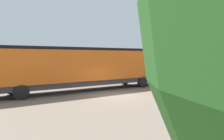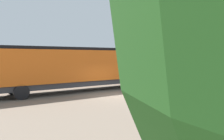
# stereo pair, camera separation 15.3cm
# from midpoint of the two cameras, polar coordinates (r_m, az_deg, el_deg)

# --- Properties ---
(ground_plane) EXTENTS (120.00, 120.00, 0.00)m
(ground_plane) POSITION_cam_midpoint_polar(r_m,az_deg,el_deg) (18.15, 1.47, -6.40)
(ground_plane) COLOR #756656
(locomotive) EXTENTS (3.11, 18.15, 3.84)m
(locomotive) POSITION_cam_midpoint_polar(r_m,az_deg,el_deg) (21.26, -5.13, 0.93)
(locomotive) COLOR orange
(locomotive) RESTS_ON ground_plane
(lamp_post) EXTENTS (0.48, 0.48, 6.63)m
(lamp_post) POSITION_cam_midpoint_polar(r_m,az_deg,el_deg) (19.17, 24.68, 7.23)
(lamp_post) COLOR black
(lamp_post) RESTS_ON ground_plane
(platform_fence) EXTENTS (0.05, 7.16, 1.08)m
(platform_fence) POSITION_cam_midpoint_polar(r_m,az_deg,el_deg) (20.13, 19.51, -3.62)
(platform_fence) COLOR black
(platform_fence) RESTS_ON ground_plane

